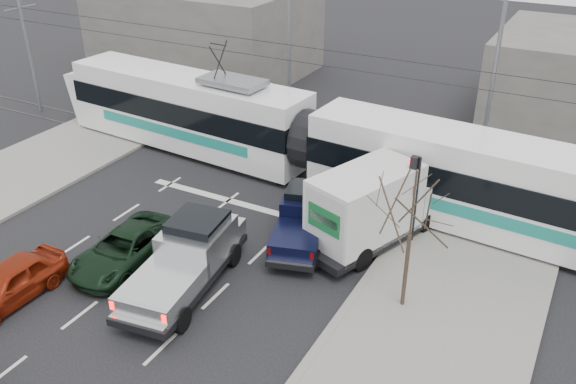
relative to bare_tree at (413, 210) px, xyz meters
The scene contains 15 objects.
ground 8.85m from the bare_tree, 161.79° to the right, with size 120.00×120.00×0.00m, color black.
sidewalk_right 4.69m from the bare_tree, 60.75° to the right, with size 6.00×60.00×0.15m, color gray.
rails 11.33m from the bare_tree, 135.38° to the left, with size 60.00×1.60×0.03m, color #33302D.
building_left 29.11m from the bare_tree, 137.92° to the left, with size 14.00×10.00×6.00m, color slate.
bare_tree is the anchor object (origin of this frame).
traffic_signal 4.28m from the bare_tree, 105.76° to the left, with size 0.44×0.44×3.60m.
street_lamp_near 11.58m from the bare_tree, 91.42° to the left, with size 2.38×0.25×9.00m.
street_lamp_far 17.97m from the bare_tree, 131.12° to the left, with size 2.38×0.25×9.00m.
catenary 10.68m from the bare_tree, 135.38° to the left, with size 60.00×0.20×7.00m.
tram 9.95m from the bare_tree, 135.02° to the left, with size 28.66×4.86×5.82m.
silver_pickup 7.95m from the bare_tree, 162.47° to the right, with size 2.94×6.42×2.25m.
box_truck 4.67m from the bare_tree, 125.54° to the left, with size 4.30×6.87×3.25m.
navy_pickup 6.02m from the bare_tree, 155.95° to the left, with size 3.09×5.17×2.05m.
green_car 10.71m from the bare_tree, 166.37° to the right, with size 2.21×4.80×1.33m, color black.
red_car 13.71m from the bare_tree, 153.42° to the right, with size 1.68×4.17×1.42m, color maroon.
Camera 1 is at (11.98, -13.74, 13.15)m, focal length 38.00 mm.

